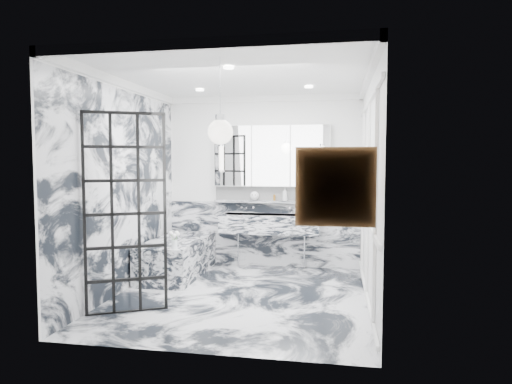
% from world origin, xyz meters
% --- Properties ---
extents(floor, '(3.60, 3.60, 0.00)m').
position_xyz_m(floor, '(0.00, 0.00, 0.00)').
color(floor, silver).
rests_on(floor, ground).
extents(ceiling, '(3.60, 3.60, 0.00)m').
position_xyz_m(ceiling, '(0.00, 0.00, 2.80)').
color(ceiling, white).
rests_on(ceiling, wall_back).
extents(wall_back, '(3.60, 0.00, 3.60)m').
position_xyz_m(wall_back, '(0.00, 1.80, 1.40)').
color(wall_back, white).
rests_on(wall_back, floor).
extents(wall_front, '(3.60, 0.00, 3.60)m').
position_xyz_m(wall_front, '(0.00, -1.80, 1.40)').
color(wall_front, white).
rests_on(wall_front, floor).
extents(wall_left, '(0.00, 3.60, 3.60)m').
position_xyz_m(wall_left, '(-1.60, 0.00, 1.40)').
color(wall_left, white).
rests_on(wall_left, floor).
extents(wall_right, '(0.00, 3.60, 3.60)m').
position_xyz_m(wall_right, '(1.60, 0.00, 1.40)').
color(wall_right, white).
rests_on(wall_right, floor).
extents(marble_clad_back, '(3.18, 0.05, 1.05)m').
position_xyz_m(marble_clad_back, '(0.00, 1.78, 0.53)').
color(marble_clad_back, silver).
rests_on(marble_clad_back, floor).
extents(marble_clad_left, '(0.02, 3.56, 2.68)m').
position_xyz_m(marble_clad_left, '(-1.59, 0.00, 1.34)').
color(marble_clad_left, silver).
rests_on(marble_clad_left, floor).
extents(panel_molding, '(0.03, 3.40, 2.30)m').
position_xyz_m(panel_molding, '(1.58, 0.00, 1.30)').
color(panel_molding, white).
rests_on(panel_molding, floor).
extents(soap_bottle_a, '(0.11, 0.11, 0.22)m').
position_xyz_m(soap_bottle_a, '(0.38, 1.71, 1.20)').
color(soap_bottle_a, '#8C5919').
rests_on(soap_bottle_a, ledge).
extents(soap_bottle_b, '(0.09, 0.10, 0.17)m').
position_xyz_m(soap_bottle_b, '(0.63, 1.71, 1.17)').
color(soap_bottle_b, '#4C4C51').
rests_on(soap_bottle_b, ledge).
extents(soap_bottle_c, '(0.16, 0.16, 0.17)m').
position_xyz_m(soap_bottle_c, '(0.62, 1.71, 1.17)').
color(soap_bottle_c, silver).
rests_on(soap_bottle_c, ledge).
extents(face_pot, '(0.15, 0.15, 0.15)m').
position_xyz_m(face_pot, '(-0.13, 1.71, 1.17)').
color(face_pot, white).
rests_on(face_pot, ledge).
extents(amber_bottle, '(0.04, 0.04, 0.10)m').
position_xyz_m(amber_bottle, '(0.20, 1.71, 1.14)').
color(amber_bottle, '#8C5919').
rests_on(amber_bottle, ledge).
extents(flower_vase, '(0.08, 0.08, 0.12)m').
position_xyz_m(flower_vase, '(-0.95, 0.16, 0.61)').
color(flower_vase, silver).
rests_on(flower_vase, bathtub).
extents(crittall_door, '(0.80, 0.44, 2.27)m').
position_xyz_m(crittall_door, '(-1.15, -0.85, 1.14)').
color(crittall_door, black).
rests_on(crittall_door, floor).
extents(artwork, '(0.57, 0.05, 0.57)m').
position_xyz_m(artwork, '(1.20, -1.76, 1.52)').
color(artwork, orange).
rests_on(artwork, wall_front).
extents(pendant_light, '(0.25, 0.25, 0.25)m').
position_xyz_m(pendant_light, '(0.08, -1.28, 2.02)').
color(pendant_light, white).
rests_on(pendant_light, ceiling).
extents(trough_sink, '(1.60, 0.45, 0.30)m').
position_xyz_m(trough_sink, '(0.15, 1.55, 0.73)').
color(trough_sink, silver).
rests_on(trough_sink, wall_back).
extents(ledge, '(1.90, 0.14, 0.04)m').
position_xyz_m(ledge, '(0.15, 1.72, 1.07)').
color(ledge, silver).
rests_on(ledge, wall_back).
extents(subway_tile, '(1.90, 0.03, 0.23)m').
position_xyz_m(subway_tile, '(0.15, 1.78, 1.21)').
color(subway_tile, white).
rests_on(subway_tile, wall_back).
extents(mirror_cabinet, '(1.90, 0.16, 1.00)m').
position_xyz_m(mirror_cabinet, '(0.15, 1.73, 1.82)').
color(mirror_cabinet, white).
rests_on(mirror_cabinet, wall_back).
extents(sconce_left, '(0.07, 0.07, 0.40)m').
position_xyz_m(sconce_left, '(-0.67, 1.63, 1.78)').
color(sconce_left, white).
rests_on(sconce_left, mirror_cabinet).
extents(sconce_right, '(0.07, 0.07, 0.40)m').
position_xyz_m(sconce_right, '(0.97, 1.63, 1.78)').
color(sconce_right, white).
rests_on(sconce_right, mirror_cabinet).
extents(bathtub, '(0.75, 1.65, 0.55)m').
position_xyz_m(bathtub, '(-1.18, 0.90, 0.28)').
color(bathtub, silver).
rests_on(bathtub, floor).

